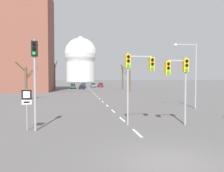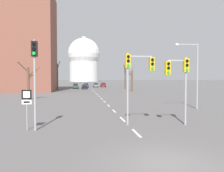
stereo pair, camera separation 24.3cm
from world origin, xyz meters
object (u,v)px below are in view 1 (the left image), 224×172
traffic_signal_centre_tall (136,70)px  sedan_mid_centre (93,85)px  street_lamp_right (191,68)px  sedan_far_left (100,85)px  traffic_signal_near_left (35,68)px  sedan_far_right (73,85)px  sedan_distant_centre (83,85)px  sedan_near_right (73,86)px  route_sign_post (27,102)px  sedan_near_left (82,87)px  traffic_signal_near_right (179,74)px

traffic_signal_centre_tall → sedan_mid_centre: size_ratio=1.21×
street_lamp_right → sedan_far_left: (-3.48, 60.92, -3.62)m
traffic_signal_near_left → sedan_far_left: bearing=80.7°
traffic_signal_near_left → sedan_mid_centre: 68.24m
sedan_far_right → sedan_distant_centre: sedan_far_right is taller
sedan_near_right → traffic_signal_centre_tall: bearing=-84.4°
traffic_signal_near_left → sedan_far_left: 69.65m
route_sign_post → street_lamp_right: bearing=26.5°
route_sign_post → sedan_far_right: size_ratio=0.61×
traffic_signal_near_left → sedan_distant_centre: traffic_signal_near_left is taller
street_lamp_right → sedan_distant_centre: 58.23m
sedan_near_right → sedan_far_right: sedan_near_right is taller
sedan_near_left → sedan_mid_centre: (4.47, 13.53, 0.05)m
sedan_distant_centre → sedan_near_left: bearing=-94.0°
traffic_signal_near_right → sedan_far_right: traffic_signal_near_right is taller
traffic_signal_near_right → route_sign_post: 10.44m
sedan_far_left → sedan_far_right: 11.66m
street_lamp_right → sedan_mid_centre: street_lamp_right is taller
sedan_mid_centre → sedan_near_left: bearing=-108.3°
traffic_signal_near_right → sedan_far_left: (1.55, 68.40, -2.80)m
street_lamp_right → sedan_mid_centre: size_ratio=1.67×
traffic_signal_near_right → street_lamp_right: street_lamp_right is taller
sedan_far_right → sedan_far_left: bearing=29.3°
sedan_distant_centre → sedan_mid_centre: bearing=35.6°
route_sign_post → sedan_distant_centre: route_sign_post is taller
sedan_far_right → street_lamp_right: bearing=-76.1°
route_sign_post → street_lamp_right: (15.30, 7.62, 2.65)m
route_sign_post → sedan_mid_centre: (8.99, 67.52, -0.99)m
street_lamp_right → sedan_far_right: 56.98m
sedan_near_left → sedan_far_left: bearing=63.3°
traffic_signal_near_left → sedan_near_right: traffic_signal_near_left is taller
traffic_signal_near_left → sedan_mid_centre: traffic_signal_near_left is taller
sedan_near_left → traffic_signal_near_right: bearing=-83.9°
street_lamp_right → sedan_near_right: size_ratio=1.68×
traffic_signal_near_right → sedan_far_left: size_ratio=1.20×
traffic_signal_centre_tall → street_lamp_right: (8.02, 6.92, 0.58)m
traffic_signal_near_left → sedan_near_right: bearing=88.8°
sedan_near_right → sedan_mid_centre: 13.07m
traffic_signal_centre_tall → sedan_mid_centre: 66.91m
sedan_mid_centre → sedan_far_left: (2.84, 1.02, 0.02)m
traffic_signal_near_left → sedan_distant_centre: size_ratio=1.36×
traffic_signal_near_left → street_lamp_right: size_ratio=0.82×
traffic_signal_near_left → street_lamp_right: (14.77, 7.74, 0.49)m
sedan_mid_centre → sedan_distant_centre: (-3.71, -2.66, 0.01)m
traffic_signal_near_left → sedan_near_left: bearing=85.8°
route_sign_post → sedan_near_left: (4.52, 53.98, -1.04)m
traffic_signal_near_right → route_sign_post: bearing=-179.2°
traffic_signal_near_right → route_sign_post: size_ratio=1.82×
route_sign_post → sedan_far_left: bearing=80.2°
traffic_signal_near_right → sedan_mid_centre: (-1.28, 67.38, -2.82)m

